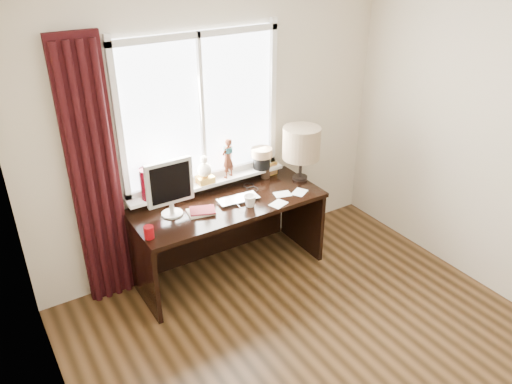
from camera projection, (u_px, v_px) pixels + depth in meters
floor at (356, 384)px, 3.54m from camera, size 3.50×4.00×0.00m
wall_back at (216, 128)px, 4.44m from camera, size 3.50×0.00×2.60m
wall_left at (74, 345)px, 2.11m from camera, size 0.00×4.00×2.60m
laptop at (239, 199)px, 4.37m from camera, size 0.38×0.26×0.03m
mug at (250, 200)px, 4.27m from camera, size 0.15×0.14×0.11m
red_cup at (149, 232)px, 3.83m from camera, size 0.08×0.08×0.10m
window at (205, 132)px, 4.33m from camera, size 1.52×0.22×1.40m
curtain at (95, 180)px, 3.92m from camera, size 0.38×0.09×2.25m
desk at (224, 221)px, 4.55m from camera, size 1.70×0.70×0.75m
monitor at (170, 185)px, 4.04m from camera, size 0.40×0.18×0.49m
notebook_stack at (202, 211)px, 4.19m from camera, size 0.26×0.22×0.03m
brush_holder at (265, 172)px, 4.77m from camera, size 0.09×0.09×0.25m
icon_frame at (273, 169)px, 4.81m from camera, size 0.10×0.02×0.13m
table_lamp at (301, 144)px, 4.59m from camera, size 0.35×0.35×0.52m
loose_papers at (287, 197)px, 4.45m from camera, size 0.47×0.28×0.00m
desk_cables at (246, 192)px, 4.51m from camera, size 0.35×0.34×0.01m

